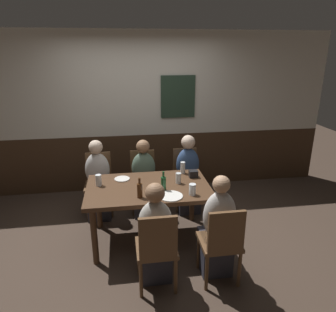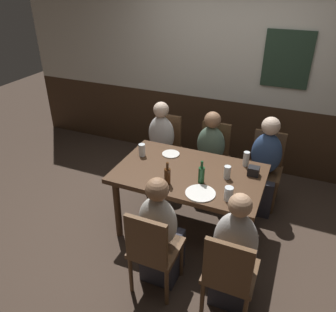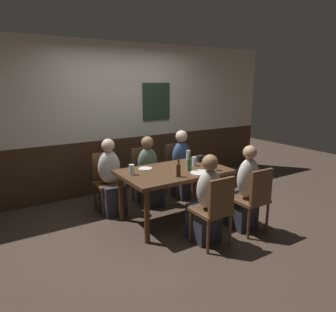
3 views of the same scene
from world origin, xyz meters
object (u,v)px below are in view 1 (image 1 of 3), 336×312
(chair_left_far, at_px, (99,179))
(chair_right_far, at_px, (186,174))
(chair_mid_far, at_px, (143,177))
(person_right_near, at_px, (217,233))
(plate_white_large, at_px, (170,196))
(beer_glass_tall, at_px, (99,181))
(chair_right_near, at_px, (222,241))
(person_left_far, at_px, (98,185))
(plate_white_small, at_px, (122,179))
(tumbler_water, at_px, (178,179))
(person_mid_near, at_px, (155,240))
(pint_glass_stout, at_px, (183,168))
(chair_mid_near, at_px, (157,247))
(person_right_far, at_px, (188,179))
(beer_bottle_brown, at_px, (140,190))
(person_mid_far, at_px, (144,183))
(pint_glass_pale, at_px, (192,190))
(condiment_caddy, at_px, (193,174))
(dining_table, at_px, (148,193))
(beer_bottle_green, at_px, (163,183))

(chair_left_far, bearing_deg, chair_right_far, 0.00)
(chair_mid_far, height_order, person_right_near, person_right_near)
(plate_white_large, bearing_deg, beer_glass_tall, 152.15)
(chair_right_near, bearing_deg, chair_mid_far, 110.31)
(person_left_far, bearing_deg, beer_glass_tall, -84.21)
(chair_right_near, relative_size, plate_white_small, 4.57)
(tumbler_water, bearing_deg, person_mid_near, -116.55)
(pint_glass_stout, height_order, plate_white_large, pint_glass_stout)
(chair_right_near, distance_m, plate_white_large, 0.75)
(chair_left_far, height_order, chair_mid_near, same)
(chair_mid_near, distance_m, person_right_near, 0.67)
(person_right_far, bearing_deg, beer_bottle_brown, -127.52)
(plate_white_large, relative_size, plate_white_small, 1.44)
(person_mid_far, bearing_deg, pint_glass_pale, -65.01)
(person_left_far, distance_m, person_right_far, 1.30)
(chair_right_near, bearing_deg, condiment_caddy, 92.64)
(chair_mid_far, relative_size, pint_glass_stout, 5.63)
(pint_glass_pale, distance_m, beer_bottle_brown, 0.59)
(chair_mid_far, relative_size, chair_left_far, 1.00)
(chair_left_far, height_order, beer_glass_tall, chair_left_far)
(beer_bottle_brown, bearing_deg, dining_table, 67.39)
(dining_table, xyz_separation_m, beer_bottle_green, (0.17, -0.14, 0.18))
(person_left_far, xyz_separation_m, condiment_caddy, (1.25, -0.52, 0.31))
(person_right_near, xyz_separation_m, condiment_caddy, (-0.05, 0.91, 0.30))
(plate_white_large, height_order, plate_white_small, same)
(beer_bottle_green, bearing_deg, beer_bottle_brown, -152.44)
(person_mid_near, relative_size, plate_white_small, 5.79)
(person_right_near, bearing_deg, chair_left_far, 129.20)
(chair_mid_near, xyz_separation_m, pint_glass_pale, (0.47, 0.58, 0.30))
(beer_bottle_brown, bearing_deg, pint_glass_pale, -1.76)
(beer_bottle_brown, xyz_separation_m, plate_white_small, (-0.19, 0.54, -0.08))
(chair_right_far, xyz_separation_m, plate_white_large, (-0.43, -1.20, 0.25))
(chair_mid_far, relative_size, beer_glass_tall, 6.39)
(person_mid_near, bearing_deg, chair_left_far, 112.20)
(chair_mid_near, relative_size, beer_bottle_green, 3.78)
(plate_white_large, bearing_deg, beer_bottle_brown, 174.82)
(pint_glass_stout, bearing_deg, chair_mid_near, -111.90)
(person_mid_near, bearing_deg, chair_right_far, 67.80)
(chair_left_far, bearing_deg, plate_white_large, -53.86)
(person_right_far, bearing_deg, beer_glass_tall, -154.04)
(person_right_far, bearing_deg, plate_white_large, -112.57)
(person_right_far, distance_m, pint_glass_pale, 1.08)
(pint_glass_pale, relative_size, condiment_caddy, 1.18)
(person_mid_near, xyz_separation_m, condiment_caddy, (0.60, 0.91, 0.32))
(dining_table, height_order, person_mid_near, person_mid_near)
(plate_white_small, bearing_deg, person_right_near, -45.42)
(person_mid_near, relative_size, tumbler_water, 8.40)
(chair_mid_far, xyz_separation_m, person_right_near, (0.65, -1.60, -0.02))
(chair_right_far, relative_size, plate_white_large, 3.17)
(chair_mid_near, relative_size, person_right_near, 0.77)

